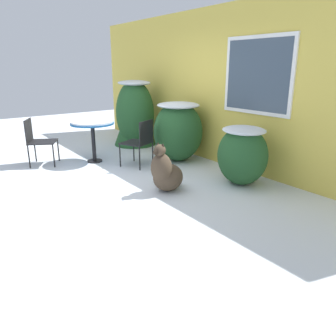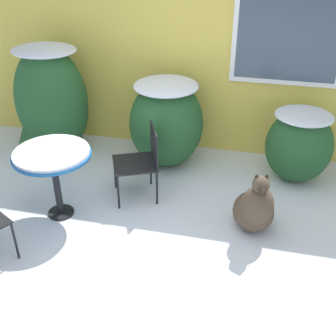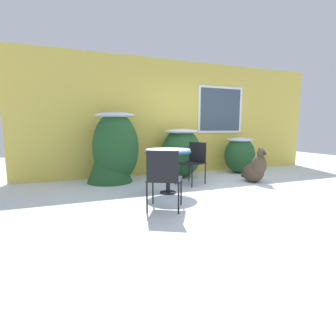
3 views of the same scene
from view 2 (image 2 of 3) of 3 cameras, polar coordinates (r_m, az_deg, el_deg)
ground_plane at (r=4.36m, az=-1.82°, el=-10.20°), size 16.00×16.00×0.00m
house_wall at (r=5.61m, az=4.48°, el=15.97°), size 8.00×0.10×2.82m
shrub_left at (r=5.86m, az=-15.53°, el=8.98°), size 0.98×0.83×1.50m
shrub_middle at (r=5.42m, az=-0.25°, el=6.34°), size 0.95×0.95×1.15m
shrub_right at (r=5.35m, az=17.35°, el=3.16°), size 0.81×0.74×0.93m
evergreen_bush at (r=6.02m, az=-16.24°, el=7.95°), size 0.98×0.98×1.27m
patio_table at (r=4.53m, az=-15.37°, el=1.13°), size 0.82×0.82×0.80m
patio_chair_near_table at (r=4.81m, az=-3.63°, el=1.19°), size 0.63×0.63×0.87m
dog at (r=4.45m, az=11.67°, el=-5.38°), size 0.52×0.66×0.76m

